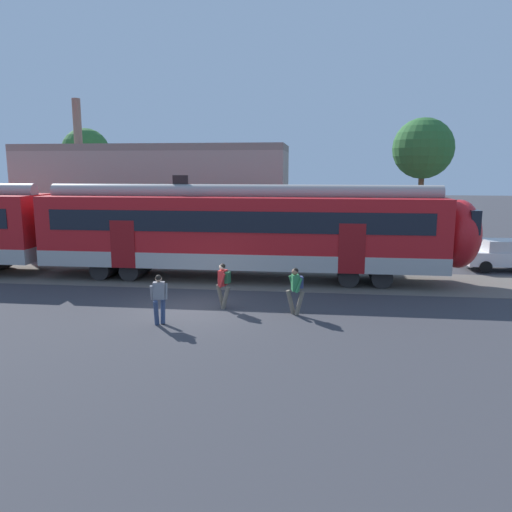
% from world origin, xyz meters
% --- Properties ---
extents(ground_plane, '(160.00, 160.00, 0.00)m').
position_xyz_m(ground_plane, '(0.00, 0.00, 0.00)').
color(ground_plane, '#38383D').
extents(track_bed, '(80.00, 4.40, 0.01)m').
position_xyz_m(track_bed, '(-10.05, 5.19, 0.01)').
color(track_bed, '#605951').
rests_on(track_bed, ground).
extents(commuter_train, '(38.05, 3.07, 4.73)m').
position_xyz_m(commuter_train, '(-7.57, 5.19, 2.25)').
color(commuter_train, '#B7B2AD').
rests_on(commuter_train, ground).
extents(pedestrian_grey, '(0.54, 0.68, 1.67)m').
position_xyz_m(pedestrian_grey, '(-0.59, -1.84, 0.96)').
color(pedestrian_grey, navy).
rests_on(pedestrian_grey, ground).
extents(pedestrian_red, '(0.61, 0.61, 1.67)m').
position_xyz_m(pedestrian_red, '(1.12, 0.28, 0.99)').
color(pedestrian_red, '#6B6051').
rests_on(pedestrian_red, ground).
extents(pedestrian_green, '(0.69, 0.54, 1.67)m').
position_xyz_m(pedestrian_green, '(3.77, -0.17, 0.99)').
color(pedestrian_green, '#6B6051').
rests_on(pedestrian_green, ground).
extents(parked_car_white, '(4.05, 1.85, 1.54)m').
position_xyz_m(parked_car_white, '(13.80, 8.74, 0.78)').
color(parked_car_white, silver).
rests_on(parked_car_white, ground).
extents(background_building, '(15.96, 5.00, 9.20)m').
position_xyz_m(background_building, '(-5.44, 12.71, 3.21)').
color(background_building, gray).
rests_on(background_building, ground).
extents(street_tree_right, '(3.50, 3.50, 7.91)m').
position_xyz_m(street_tree_right, '(10.43, 13.42, 6.12)').
color(street_tree_right, brown).
rests_on(street_tree_right, ground).
extents(street_tree_left, '(3.43, 3.43, 7.88)m').
position_xyz_m(street_tree_left, '(-12.31, 18.00, 6.12)').
color(street_tree_left, brown).
rests_on(street_tree_left, ground).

